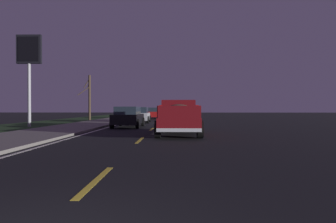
{
  "coord_description": "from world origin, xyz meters",
  "views": [
    {
      "loc": [
        -2.09,
        -1.51,
        1.4
      ],
      "look_at": [
        14.87,
        -1.15,
        1.22
      ],
      "focal_mm": 30.12,
      "sensor_mm": 36.0,
      "label": 1
    }
  ],
  "objects_px": {
    "sedan_silver": "(140,115)",
    "sedan_black": "(128,117)",
    "sedan_tan": "(176,113)",
    "gas_price_sign": "(29,58)",
    "bare_tree_far": "(89,97)",
    "sedan_red": "(152,113)",
    "pickup_truck": "(178,116)"
  },
  "relations": [
    {
      "from": "sedan_silver",
      "to": "sedan_black",
      "type": "bearing_deg",
      "value": -179.95
    },
    {
      "from": "sedan_red",
      "to": "bare_tree_far",
      "type": "xyz_separation_m",
      "value": [
        -4.09,
        7.37,
        2.1
      ]
    },
    {
      "from": "sedan_red",
      "to": "gas_price_sign",
      "type": "bearing_deg",
      "value": 155.04
    },
    {
      "from": "pickup_truck",
      "to": "sedan_black",
      "type": "xyz_separation_m",
      "value": [
        5.86,
        3.67,
        -0.2
      ]
    },
    {
      "from": "pickup_truck",
      "to": "gas_price_sign",
      "type": "relative_size",
      "value": 0.77
    },
    {
      "from": "pickup_truck",
      "to": "sedan_tan",
      "type": "height_order",
      "value": "pickup_truck"
    },
    {
      "from": "sedan_black",
      "to": "sedan_silver",
      "type": "distance_m",
      "value": 7.01
    },
    {
      "from": "sedan_tan",
      "to": "pickup_truck",
      "type": "bearing_deg",
      "value": 180.0
    },
    {
      "from": "sedan_black",
      "to": "gas_price_sign",
      "type": "xyz_separation_m",
      "value": [
        0.33,
        7.67,
        4.51
      ]
    },
    {
      "from": "sedan_tan",
      "to": "gas_price_sign",
      "type": "bearing_deg",
      "value": 151.0
    },
    {
      "from": "sedan_red",
      "to": "gas_price_sign",
      "type": "distance_m",
      "value": 19.53
    },
    {
      "from": "sedan_red",
      "to": "sedan_silver",
      "type": "xyz_separation_m",
      "value": [
        -10.55,
        0.36,
        0.0
      ]
    },
    {
      "from": "sedan_red",
      "to": "pickup_truck",
      "type": "bearing_deg",
      "value": -171.94
    },
    {
      "from": "sedan_silver",
      "to": "bare_tree_far",
      "type": "relative_size",
      "value": 0.8
    },
    {
      "from": "sedan_black",
      "to": "bare_tree_far",
      "type": "relative_size",
      "value": 0.8
    },
    {
      "from": "pickup_truck",
      "to": "sedan_silver",
      "type": "distance_m",
      "value": 13.39
    },
    {
      "from": "sedan_red",
      "to": "bare_tree_far",
      "type": "relative_size",
      "value": 0.8
    },
    {
      "from": "bare_tree_far",
      "to": "sedan_red",
      "type": "bearing_deg",
      "value": -60.99
    },
    {
      "from": "sedan_silver",
      "to": "gas_price_sign",
      "type": "xyz_separation_m",
      "value": [
        -6.68,
        7.66,
        4.51
      ]
    },
    {
      "from": "sedan_red",
      "to": "sedan_silver",
      "type": "bearing_deg",
      "value": 178.06
    },
    {
      "from": "pickup_truck",
      "to": "sedan_black",
      "type": "height_order",
      "value": "pickup_truck"
    },
    {
      "from": "sedan_tan",
      "to": "gas_price_sign",
      "type": "height_order",
      "value": "gas_price_sign"
    },
    {
      "from": "sedan_black",
      "to": "sedan_tan",
      "type": "bearing_deg",
      "value": -10.0
    },
    {
      "from": "pickup_truck",
      "to": "sedan_red",
      "type": "relative_size",
      "value": 1.23
    },
    {
      "from": "sedan_tan",
      "to": "sedan_silver",
      "type": "height_order",
      "value": "same"
    },
    {
      "from": "gas_price_sign",
      "to": "bare_tree_far",
      "type": "xyz_separation_m",
      "value": [
        13.14,
        -0.65,
        -2.41
      ]
    },
    {
      "from": "pickup_truck",
      "to": "sedan_tan",
      "type": "xyz_separation_m",
      "value": [
        26.65,
        -0.0,
        -0.2
      ]
    },
    {
      "from": "sedan_tan",
      "to": "gas_price_sign",
      "type": "xyz_separation_m",
      "value": [
        -20.45,
        11.34,
        4.51
      ]
    },
    {
      "from": "sedan_tan",
      "to": "sedan_red",
      "type": "xyz_separation_m",
      "value": [
        -3.22,
        3.32,
        0.0
      ]
    },
    {
      "from": "bare_tree_far",
      "to": "sedan_silver",
      "type": "bearing_deg",
      "value": -132.65
    },
    {
      "from": "sedan_tan",
      "to": "bare_tree_far",
      "type": "bearing_deg",
      "value": 124.35
    },
    {
      "from": "sedan_black",
      "to": "gas_price_sign",
      "type": "height_order",
      "value": "gas_price_sign"
    }
  ]
}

